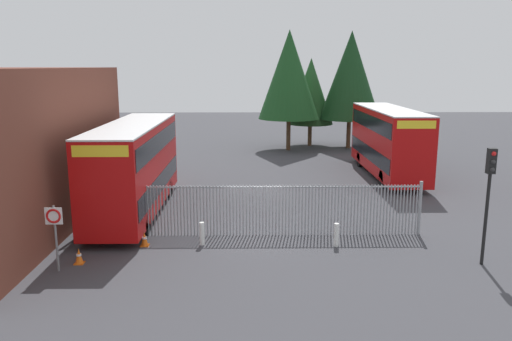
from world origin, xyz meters
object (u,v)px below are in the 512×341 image
Objects in this scene: bollard_center_front at (336,235)px; traffic_cone_by_gate at (144,239)px; double_decker_bus_near_gate at (134,165)px; traffic_light_kerbside at (489,185)px; bollard_near_left at (202,234)px; double_decker_bus_behind_fence_left at (388,139)px; traffic_cone_mid_forecourt at (79,256)px; speed_limit_sign_post at (54,223)px.

traffic_cone_by_gate is (-7.72, 0.13, -0.19)m from bollard_center_front.
double_decker_bus_near_gate reaches higher than traffic_light_kerbside.
bollard_near_left is at bearing 177.69° from bollard_center_front.
bollard_near_left is 1.00× the size of bollard_center_front.
double_decker_bus_behind_fence_left is at bearing 49.84° from bollard_near_left.
traffic_light_kerbside reaches higher than bollard_center_front.
speed_limit_sign_post is at bearing -124.61° from traffic_cone_mid_forecourt.
double_decker_bus_behind_fence_left is 15.23m from traffic_light_kerbside.
speed_limit_sign_post reaches higher than bollard_center_front.
bollard_center_front is 1.61× the size of traffic_cone_mid_forecourt.
double_decker_bus_behind_fence_left is 22.28m from speed_limit_sign_post.
bollard_near_left is at bearing 168.16° from traffic_light_kerbside.
speed_limit_sign_post is at bearing -134.63° from traffic_cone_by_gate.
double_decker_bus_near_gate reaches higher than bollard_near_left.
traffic_light_kerbside is (-0.57, -15.21, 0.56)m from double_decker_bus_behind_fence_left.
double_decker_bus_behind_fence_left is 4.50× the size of speed_limit_sign_post.
traffic_light_kerbside is at bearing -1.02° from traffic_cone_mid_forecourt.
bollard_center_front is at bearing -2.31° from bollard_near_left.
traffic_light_kerbside reaches higher than bollard_near_left.
double_decker_bus_near_gate is 16.90m from double_decker_bus_behind_fence_left.
speed_limit_sign_post is at bearing -178.26° from traffic_light_kerbside.
speed_limit_sign_post is (-15.83, -15.67, -0.65)m from double_decker_bus_behind_fence_left.
double_decker_bus_behind_fence_left is 14.50m from bollard_center_front.
traffic_cone_mid_forecourt is 0.25× the size of speed_limit_sign_post.
bollard_near_left is at bearing 2.28° from traffic_cone_by_gate.
double_decker_bus_near_gate and double_decker_bus_behind_fence_left have the same top height.
traffic_cone_mid_forecourt is (-0.68, -6.51, -2.13)m from double_decker_bus_near_gate.
bollard_center_front is at bearing 9.92° from traffic_cone_mid_forecourt.
traffic_cone_by_gate is (-2.31, -0.09, -0.19)m from bollard_near_left.
double_decker_bus_behind_fence_left is 2.51× the size of traffic_light_kerbside.
double_decker_bus_near_gate is at bearing 105.97° from traffic_cone_by_gate.
double_decker_bus_behind_fence_left is 11.38× the size of bollard_center_front.
bollard_near_left is 0.22× the size of traffic_light_kerbside.
double_decker_bus_near_gate is 10.44m from bollard_center_front.
traffic_cone_mid_forecourt is at bearing 55.39° from speed_limit_sign_post.
bollard_near_left reaches higher than traffic_cone_by_gate.
double_decker_bus_near_gate is at bearing 152.05° from bollard_center_front.
double_decker_bus_near_gate reaches higher than traffic_cone_by_gate.
traffic_light_kerbside is (5.01, -1.97, 2.51)m from bollard_center_front.
double_decker_bus_near_gate is 11.38× the size of bollard_near_left.
double_decker_bus_near_gate is at bearing 154.30° from traffic_light_kerbside.
traffic_cone_by_gate is 13.19m from traffic_light_kerbside.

